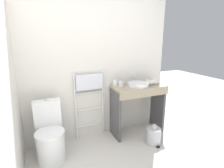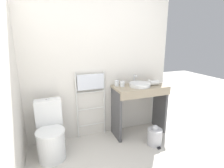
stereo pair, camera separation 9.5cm
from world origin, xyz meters
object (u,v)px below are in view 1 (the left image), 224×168
object	(u,v)px
towel_radiator	(89,90)
trash_bin	(154,135)
cup_near_edge	(121,84)
hair_dryer	(152,82)
toilet	(50,137)
cup_near_wall	(115,83)
sink_basin	(138,84)

from	to	relation	value
towel_radiator	trash_bin	xyz separation A→B (m)	(0.86, -0.59, -0.69)
cup_near_edge	hair_dryer	world-z (taller)	cup_near_edge
toilet	trash_bin	xyz separation A→B (m)	(1.52, -0.27, -0.18)
toilet	cup_near_wall	size ratio (longest dim) A/B	8.19
hair_dryer	toilet	bearing A→B (deg)	-176.23
sink_basin	cup_near_edge	world-z (taller)	cup_near_edge
sink_basin	towel_radiator	bearing A→B (deg)	165.72
cup_near_wall	hair_dryer	world-z (taller)	cup_near_wall
towel_radiator	sink_basin	distance (m)	0.81
cup_near_wall	hair_dryer	size ratio (longest dim) A/B	0.46
sink_basin	trash_bin	world-z (taller)	sink_basin
towel_radiator	cup_near_edge	size ratio (longest dim) A/B	12.15
cup_near_wall	cup_near_edge	bearing A→B (deg)	-42.67
toilet	towel_radiator	xyz separation A→B (m)	(0.66, 0.32, 0.51)
toilet	towel_radiator	bearing A→B (deg)	25.84
sink_basin	cup_near_wall	bearing A→B (deg)	156.79
cup_near_wall	cup_near_edge	size ratio (longest dim) A/B	1.07
toilet	sink_basin	world-z (taller)	sink_basin
cup_near_edge	towel_radiator	bearing A→B (deg)	167.17
sink_basin	trash_bin	size ratio (longest dim) A/B	1.06
cup_near_wall	trash_bin	size ratio (longest dim) A/B	0.29
cup_near_edge	hair_dryer	xyz separation A→B (m)	(0.55, -0.09, -0.00)
toilet	towel_radiator	world-z (taller)	towel_radiator
towel_radiator	sink_basin	size ratio (longest dim) A/B	3.16
towel_radiator	trash_bin	bearing A→B (deg)	-34.57
toilet	trash_bin	world-z (taller)	toilet
towel_radiator	cup_near_wall	bearing A→B (deg)	-6.50
towel_radiator	trash_bin	size ratio (longest dim) A/B	3.36
towel_radiator	toilet	bearing A→B (deg)	-154.16
sink_basin	toilet	bearing A→B (deg)	-175.15
cup_near_wall	cup_near_edge	distance (m)	0.10
trash_bin	toilet	bearing A→B (deg)	169.95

